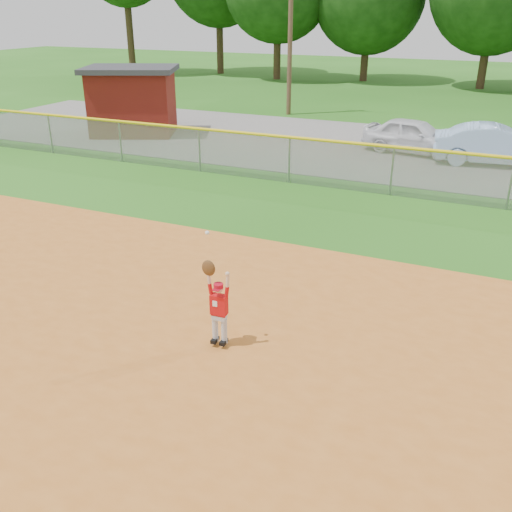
{
  "coord_description": "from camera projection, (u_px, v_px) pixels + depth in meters",
  "views": [
    {
      "loc": [
        3.13,
        -7.04,
        5.36
      ],
      "look_at": [
        -0.83,
        1.78,
        1.1
      ],
      "focal_mm": 40.0,
      "sensor_mm": 36.0,
      "label": 1
    }
  ],
  "objects": [
    {
      "name": "parking_strip",
      "position": [
        422.0,
        153.0,
        22.56
      ],
      "size": [
        44.0,
        10.0,
        0.03
      ],
      "primitive_type": "cube",
      "color": "slate",
      "rests_on": "ground"
    },
    {
      "name": "outfield_fence",
      "position": [
        392.0,
        167.0,
        17.21
      ],
      "size": [
        40.06,
        0.1,
        1.55
      ],
      "color": "gray",
      "rests_on": "ground"
    },
    {
      "name": "car_blue",
      "position": [
        496.0,
        145.0,
        20.55
      ],
      "size": [
        4.47,
        2.07,
        1.42
      ],
      "primitive_type": "imported",
      "rotation": [
        0.0,
        0.0,
        1.71
      ],
      "color": "#9BBDE7",
      "rests_on": "parking_strip"
    },
    {
      "name": "ground",
      "position": [
        258.0,
        367.0,
        9.21
      ],
      "size": [
        120.0,
        120.0,
        0.0
      ],
      "primitive_type": "plane",
      "color": "#256116",
      "rests_on": "ground"
    },
    {
      "name": "power_lines",
      "position": [
        480.0,
        22.0,
        25.32
      ],
      "size": [
        19.4,
        0.24,
        9.0
      ],
      "color": "#4C3823",
      "rests_on": "ground"
    },
    {
      "name": "clay_infield",
      "position": [
        154.0,
        501.0,
        6.7
      ],
      "size": [
        24.0,
        16.0,
        0.04
      ],
      "primitive_type": "cube",
      "color": "#B96421",
      "rests_on": "ground"
    },
    {
      "name": "ballplayer",
      "position": [
        217.0,
        303.0,
        9.43
      ],
      "size": [
        0.49,
        0.22,
        2.01
      ],
      "color": "silver",
      "rests_on": "ground"
    },
    {
      "name": "car_white_a",
      "position": [
        414.0,
        136.0,
        22.18
      ],
      "size": [
        4.15,
        2.22,
        1.34
      ],
      "primitive_type": "imported",
      "rotation": [
        0.0,
        0.0,
        1.4
      ],
      "color": "silver",
      "rests_on": "parking_strip"
    },
    {
      "name": "utility_shed",
      "position": [
        133.0,
        100.0,
        25.27
      ],
      "size": [
        4.8,
        4.36,
        2.93
      ],
      "color": "#58130C",
      "rests_on": "ground"
    }
  ]
}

